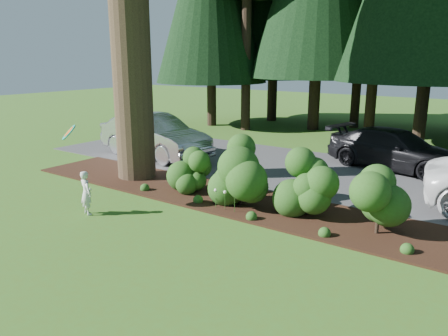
% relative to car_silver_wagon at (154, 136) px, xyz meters
% --- Properties ---
extents(ground, '(80.00, 80.00, 0.00)m').
position_rel_car_silver_wagon_xyz_m(ground, '(6.25, -5.94, -0.87)').
color(ground, '#3D5F1B').
rests_on(ground, ground).
extents(mulch_bed, '(16.00, 2.50, 0.05)m').
position_rel_car_silver_wagon_xyz_m(mulch_bed, '(6.25, -2.69, -0.84)').
color(mulch_bed, black).
rests_on(mulch_bed, ground).
extents(driveway, '(22.00, 6.00, 0.03)m').
position_rel_car_silver_wagon_xyz_m(driveway, '(6.25, 1.56, -0.85)').
color(driveway, '#38383A').
rests_on(driveway, ground).
extents(shrub_row, '(6.53, 1.60, 1.61)m').
position_rel_car_silver_wagon_xyz_m(shrub_row, '(7.02, -2.81, -0.06)').
color(shrub_row, '#254916').
rests_on(shrub_row, ground).
extents(lily_cluster, '(0.69, 0.09, 0.57)m').
position_rel_car_silver_wagon_xyz_m(lily_cluster, '(5.95, -3.54, -0.37)').
color(lily_cluster, '#254916').
rests_on(lily_cluster, ground).
extents(car_silver_wagon, '(5.24, 2.34, 1.67)m').
position_rel_car_silver_wagon_xyz_m(car_silver_wagon, '(0.00, 0.00, 0.00)').
color(car_silver_wagon, '#AFAFB4').
rests_on(car_silver_wagon, driveway).
extents(car_dark_suv, '(5.13, 2.88, 1.40)m').
position_rel_car_silver_wagon_xyz_m(car_dark_suv, '(8.33, 3.53, -0.13)').
color(car_dark_suv, black).
rests_on(car_dark_suv, driveway).
extents(child, '(0.47, 0.37, 1.14)m').
position_rel_car_silver_wagon_xyz_m(child, '(3.21, -5.76, -0.30)').
color(child, silver).
rests_on(child, ground).
extents(frisbee, '(0.58, 0.40, 0.51)m').
position_rel_car_silver_wagon_xyz_m(frisbee, '(2.68, -5.74, 1.20)').
color(frisbee, teal).
rests_on(frisbee, ground).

